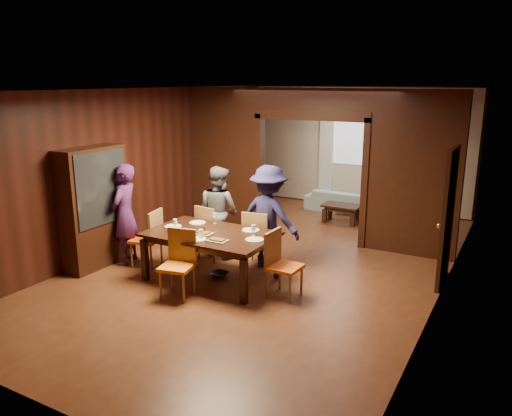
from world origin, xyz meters
The scene contains 32 objects.
floor centered at (0.00, 0.00, 0.00)m, with size 9.00×9.00×0.00m, color #512917.
ceiling centered at (0.00, 0.00, 2.90)m, with size 5.50×9.00×0.02m, color silver.
room_walls centered at (0.00, 1.89, 1.51)m, with size 5.52×9.01×2.90m.
person_purple centered at (-2.18, -1.17, 0.85)m, with size 0.62×0.41×1.71m, color #441B51.
person_grey centered at (-1.01, -0.08, 0.80)m, with size 0.78×0.61×1.61m, color #5A5A61.
person_navy centered at (0.02, -0.14, 0.86)m, with size 1.11×0.64×1.71m, color #1E1D48.
sofa centered at (-0.07, 3.85, 0.26)m, with size 1.75×0.69×0.51m, color #99B9C8.
serving_bowl centered at (-0.45, -0.96, 0.79)m, with size 0.28×0.28×0.07m, color black.
dining_table centered at (-0.50, -1.09, 0.38)m, with size 1.95×1.21×0.76m, color black.
coffee_table centered at (0.20, 2.94, 0.20)m, with size 0.80×0.50×0.40m, color black.
chair_left centered at (-1.79, -1.13, 0.48)m, with size 0.44×0.44×0.97m, color #E44F15, non-canonical shape.
chair_right centered at (0.79, -1.13, 0.48)m, with size 0.44×0.44×0.97m, color orange, non-canonical shape.
chair_far_l centered at (-0.99, -0.31, 0.48)m, with size 0.44×0.44×0.97m, color orange, non-canonical shape.
chair_far_r centered at (-0.13, -0.23, 0.48)m, with size 0.44×0.44×0.97m, color orange, non-canonical shape.
chair_near centered at (-0.57, -1.87, 0.48)m, with size 0.44×0.44×0.97m, color orange, non-canonical shape.
hutch centered at (-2.53, -1.50, 1.00)m, with size 0.40×1.20×2.00m, color black.
door_right centered at (2.70, 0.50, 1.05)m, with size 0.06×0.90×2.10m, color black.
window_far centered at (0.00, 4.44, 1.70)m, with size 1.20×0.03×1.30m, color silver.
curtain_left centered at (-0.75, 4.40, 1.25)m, with size 0.35×0.06×2.40m, color white.
curtain_right centered at (0.75, 4.40, 1.25)m, with size 0.35×0.06×2.40m, color white.
plate_left centered at (-1.22, -1.11, 0.77)m, with size 0.27×0.27×0.01m, color white.
plate_far_l centered at (-1.00, -0.75, 0.77)m, with size 0.27×0.27×0.01m, color white.
plate_far_r centered at (-0.02, -0.69, 0.77)m, with size 0.27×0.27×0.01m, color white.
plate_right centered at (0.26, -1.07, 0.77)m, with size 0.27×0.27×0.01m, color silver.
plate_near centered at (-0.49, -1.46, 0.77)m, with size 0.27×0.27×0.01m, color white.
platter_a centered at (-0.57, -1.19, 0.78)m, with size 0.30×0.20×0.04m, color gray.
platter_b centered at (-0.19, -1.38, 0.78)m, with size 0.30×0.20×0.04m, color gray.
wineglass_left centered at (-1.07, -1.24, 0.85)m, with size 0.08×0.08×0.18m, color silver, non-canonical shape.
wineglass_far centered at (-0.73, -0.63, 0.85)m, with size 0.08×0.08×0.18m, color silver, non-canonical shape.
wineglass_right centered at (0.16, -0.93, 0.85)m, with size 0.08×0.08×0.18m, color silver, non-canonical shape.
tumbler centered at (-0.47, -1.39, 0.83)m, with size 0.07×0.07×0.14m, color silver.
condiment_jar centered at (-0.62, -1.13, 0.82)m, with size 0.08×0.08×0.11m, color #4F2712, non-canonical shape.
Camera 1 is at (3.66, -7.18, 3.06)m, focal length 35.00 mm.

